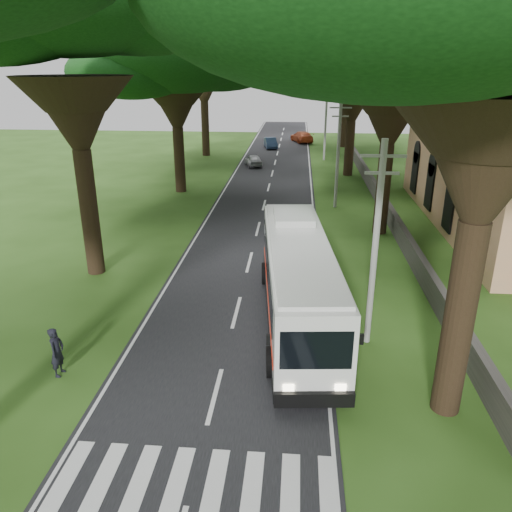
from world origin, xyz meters
The scene contains 17 objects.
ground centered at (0.00, 0.00, 0.00)m, with size 140.00×140.00×0.00m, color #294B15.
road centered at (0.00, 25.00, 0.01)m, with size 8.00×120.00×0.04m, color black.
crosswalk centered at (0.00, -2.00, 0.00)m, with size 8.00×3.00×0.01m, color silver.
property_wall centered at (9.00, 24.00, 0.60)m, with size 0.35×50.00×1.20m, color #383533.
pole_near centered at (5.50, 6.00, 4.18)m, with size 1.60×0.24×8.00m.
pole_mid centered at (5.50, 26.00, 4.18)m, with size 1.60×0.24×8.00m.
pole_far centered at (5.50, 46.00, 4.18)m, with size 1.60×0.24×8.00m.
tree_l_midb centered at (-7.50, 30.00, 10.88)m, with size 14.27×14.27×14.02m.
tree_l_far centered at (-8.50, 48.00, 12.41)m, with size 13.04×13.04×15.38m.
tree_r_mida centered at (8.00, 20.00, 11.51)m, with size 13.21×13.21×14.49m.
tree_r_midb centered at (7.50, 38.00, 10.38)m, with size 13.04×13.04×13.29m.
tree_r_far centered at (8.50, 56.00, 11.27)m, with size 14.08×14.08×14.39m.
coach_bus centered at (2.69, 7.55, 1.94)m, with size 3.72×12.41×3.61m.
distant_car_a centered at (-2.22, 41.72, 0.64)m, with size 1.45×3.59×1.22m, color #9A9B9E.
distant_car_b centered at (-1.07, 54.03, 0.68)m, with size 1.39×3.97×1.31m, color navy.
distant_car_c centered at (3.00, 59.48, 0.78)m, with size 2.11×5.18×1.50m, color maroon.
pedestrian centered at (-5.72, 2.78, 0.93)m, with size 0.68×0.44×1.85m, color black.
Camera 1 is at (2.53, -11.71, 10.43)m, focal length 35.00 mm.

